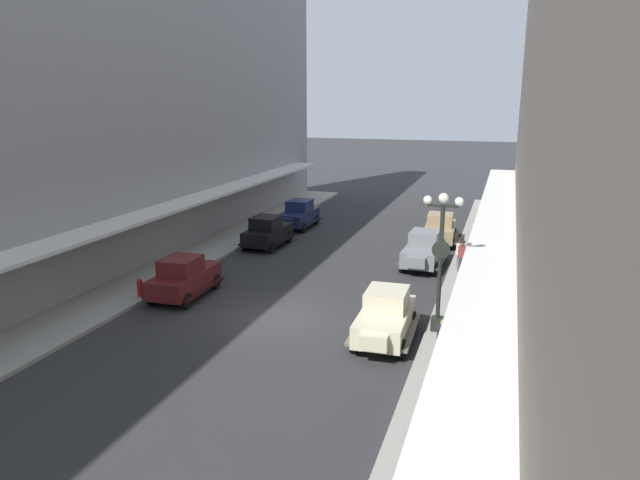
# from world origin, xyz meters

# --- Properties ---
(ground_plane) EXTENTS (200.00, 200.00, 0.00)m
(ground_plane) POSITION_xyz_m (0.00, 0.00, 0.00)
(ground_plane) COLOR #2D2D30
(sidewalk_left) EXTENTS (3.00, 60.00, 0.15)m
(sidewalk_left) POSITION_xyz_m (-7.50, 0.00, 0.07)
(sidewalk_left) COLOR #99968E
(sidewalk_left) RESTS_ON ground
(sidewalk_right) EXTENTS (3.00, 60.00, 0.15)m
(sidewalk_right) POSITION_xyz_m (7.50, 0.00, 0.07)
(sidewalk_right) COLOR #99968E
(sidewalk_right) RESTS_ON ground
(building_row_left) EXTENTS (4.30, 60.00, 21.37)m
(building_row_left) POSITION_xyz_m (-10.24, 0.00, 10.68)
(building_row_left) COLOR #939399
(building_row_left) RESTS_ON ground
(building_row_right) EXTENTS (4.30, 60.00, 19.89)m
(building_row_right) POSITION_xyz_m (10.23, 0.00, 9.94)
(building_row_right) COLOR slate
(building_row_right) RESTS_ON ground
(parked_car_0) EXTENTS (2.19, 4.28, 1.84)m
(parked_car_0) POSITION_xyz_m (-4.72, 15.90, 0.94)
(parked_car_0) COLOR #19234C
(parked_car_0) RESTS_ON ground
(parked_car_1) EXTENTS (2.23, 4.29, 1.84)m
(parked_car_1) POSITION_xyz_m (4.66, -0.74, 0.94)
(parked_car_1) COLOR beige
(parked_car_1) RESTS_ON ground
(parked_car_2) EXTENTS (2.25, 4.30, 1.84)m
(parked_car_2) POSITION_xyz_m (4.63, 9.12, 0.94)
(parked_car_2) COLOR slate
(parked_car_2) RESTS_ON ground
(parked_car_3) EXTENTS (2.30, 4.32, 1.84)m
(parked_car_3) POSITION_xyz_m (4.85, 14.44, 0.94)
(parked_car_3) COLOR #997F5B
(parked_car_3) RESTS_ON ground
(parked_car_4) EXTENTS (2.19, 4.28, 1.84)m
(parked_car_4) POSITION_xyz_m (-4.70, 10.49, 0.94)
(parked_car_4) COLOR black
(parked_car_4) RESTS_ON ground
(parked_car_5) EXTENTS (2.25, 4.30, 1.84)m
(parked_car_5) POSITION_xyz_m (-4.72, 1.16, 0.94)
(parked_car_5) COLOR #591919
(parked_car_5) RESTS_ON ground
(lamp_post_with_clock) EXTENTS (1.42, 0.44, 5.16)m
(lamp_post_with_clock) POSITION_xyz_m (6.40, 0.37, 2.99)
(lamp_post_with_clock) COLOR black
(lamp_post_with_clock) RESTS_ON sidewalk_right
(fire_hydrant) EXTENTS (0.24, 0.24, 0.82)m
(fire_hydrant) POSITION_xyz_m (-6.35, 0.20, 0.56)
(fire_hydrant) COLOR #B21E19
(fire_hydrant) RESTS_ON sidewalk_left
(pedestrian_0) EXTENTS (0.36, 0.28, 1.67)m
(pedestrian_0) POSITION_xyz_m (6.52, 8.32, 1.01)
(pedestrian_0) COLOR slate
(pedestrian_0) RESTS_ON sidewalk_right
(pedestrian_1) EXTENTS (0.36, 0.24, 1.64)m
(pedestrian_1) POSITION_xyz_m (6.98, 14.22, 0.99)
(pedestrian_1) COLOR slate
(pedestrian_1) RESTS_ON sidewalk_right
(pedestrian_2) EXTENTS (0.36, 0.24, 1.64)m
(pedestrian_2) POSITION_xyz_m (6.91, -2.72, 0.99)
(pedestrian_2) COLOR slate
(pedestrian_2) RESTS_ON sidewalk_right
(pedestrian_3) EXTENTS (0.36, 0.28, 1.67)m
(pedestrian_3) POSITION_xyz_m (6.65, 7.86, 1.01)
(pedestrian_3) COLOR #2D2D33
(pedestrian_3) RESTS_ON sidewalk_right
(pedestrian_4) EXTENTS (0.36, 0.28, 1.67)m
(pedestrian_4) POSITION_xyz_m (7.03, 18.72, 1.01)
(pedestrian_4) COLOR #4C4238
(pedestrian_4) RESTS_ON sidewalk_right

